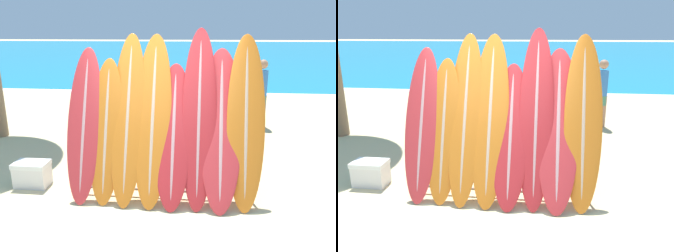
% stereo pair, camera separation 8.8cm
% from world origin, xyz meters
% --- Properties ---
extents(ground_plane, '(160.00, 160.00, 0.00)m').
position_xyz_m(ground_plane, '(0.00, 0.00, 0.00)').
color(ground_plane, beige).
extents(ocean_water, '(120.00, 60.00, 0.01)m').
position_xyz_m(ocean_water, '(0.00, 38.32, 0.00)').
color(ocean_water, teal).
rests_on(ocean_water, ground_plane).
extents(surfboard_rack, '(2.64, 0.04, 0.86)m').
position_xyz_m(surfboard_rack, '(0.14, 0.66, 0.47)').
color(surfboard_rack, gray).
rests_on(surfboard_rack, ground_plane).
extents(surfboard_slot_0, '(0.50, 0.92, 2.17)m').
position_xyz_m(surfboard_slot_0, '(-1.01, 0.72, 1.09)').
color(surfboard_slot_0, red).
rests_on(surfboard_slot_0, ground_plane).
extents(surfboard_slot_1, '(0.48, 0.82, 2.02)m').
position_xyz_m(surfboard_slot_1, '(-0.68, 0.70, 1.01)').
color(surfboard_slot_1, orange).
rests_on(surfboard_slot_1, ground_plane).
extents(surfboard_slot_2, '(0.49, 1.08, 2.37)m').
position_xyz_m(surfboard_slot_2, '(-0.37, 0.78, 1.18)').
color(surfboard_slot_2, orange).
rests_on(surfboard_slot_2, ground_plane).
extents(surfboard_slot_3, '(0.53, 1.11, 2.36)m').
position_xyz_m(surfboard_slot_3, '(-0.01, 0.78, 1.18)').
color(surfboard_slot_3, orange).
rests_on(surfboard_slot_3, ground_plane).
extents(surfboard_slot_4, '(0.53, 0.98, 1.94)m').
position_xyz_m(surfboard_slot_4, '(0.29, 0.70, 0.97)').
color(surfboard_slot_4, red).
rests_on(surfboard_slot_4, ground_plane).
extents(surfboard_slot_5, '(0.49, 1.10, 2.45)m').
position_xyz_m(surfboard_slot_5, '(0.65, 0.80, 1.22)').
color(surfboard_slot_5, red).
rests_on(surfboard_slot_5, ground_plane).
extents(surfboard_slot_6, '(0.58, 1.12, 2.16)m').
position_xyz_m(surfboard_slot_6, '(0.96, 0.75, 1.08)').
color(surfboard_slot_6, red).
rests_on(surfboard_slot_6, ground_plane).
extents(surfboard_slot_7, '(0.53, 0.95, 2.36)m').
position_xyz_m(surfboard_slot_7, '(1.30, 0.76, 1.18)').
color(surfboard_slot_7, orange).
rests_on(surfboard_slot_7, ground_plane).
extents(person_near_water, '(0.29, 0.23, 1.70)m').
position_xyz_m(person_near_water, '(2.18, 4.66, 0.93)').
color(person_near_water, '#A87A5B').
rests_on(person_near_water, ground_plane).
extents(person_mid_beach, '(0.30, 0.28, 1.77)m').
position_xyz_m(person_mid_beach, '(0.61, 6.75, 0.97)').
color(person_mid_beach, '#A87A5B').
rests_on(person_mid_beach, ground_plane).
extents(cooler_box, '(0.53, 0.34, 0.40)m').
position_xyz_m(cooler_box, '(-1.97, 0.85, 0.20)').
color(cooler_box, silver).
rests_on(cooler_box, ground_plane).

